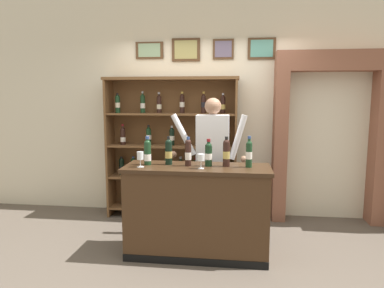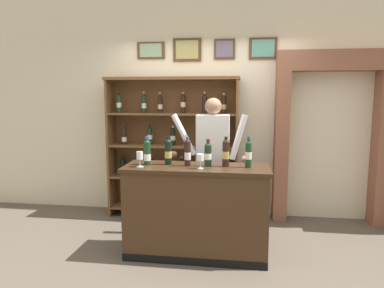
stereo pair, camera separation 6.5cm
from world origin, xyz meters
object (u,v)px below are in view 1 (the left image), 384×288
wine_shelf (172,144)px  tasting_counter (197,211)px  tasting_bottle_chianti (148,152)px  tasting_bottle_brunello (209,154)px  tasting_bottle_super_tuscan (249,153)px  wine_glass_spare (201,158)px  tasting_bottle_grappa (226,152)px  tasting_bottle_rosso (188,152)px  shopkeeper (212,153)px  wine_glass_left (140,156)px  tasting_bottle_vin_santo (169,151)px

wine_shelf → tasting_counter: wine_shelf is taller
tasting_bottle_chianti → tasting_bottle_brunello: bearing=0.8°
tasting_bottle_super_tuscan → wine_glass_spare: bearing=-164.4°
tasting_bottle_super_tuscan → tasting_bottle_grappa: bearing=175.8°
tasting_bottle_rosso → shopkeeper: bearing=68.3°
tasting_bottle_chianti → wine_glass_left: 0.14m
wine_shelf → tasting_counter: size_ratio=1.28×
tasting_bottle_super_tuscan → wine_glass_left: (-1.12, -0.13, -0.04)m
tasting_bottle_grappa → tasting_bottle_vin_santo: bearing=177.6°
tasting_bottle_super_tuscan → wine_glass_spare: (-0.48, -0.14, -0.04)m
tasting_bottle_rosso → wine_glass_left: 0.50m
tasting_bottle_chianti → tasting_bottle_brunello: size_ratio=1.06×
shopkeeper → tasting_bottle_super_tuscan: shopkeeper is taller
tasting_bottle_rosso → tasting_bottle_brunello: bearing=3.7°
tasting_bottle_super_tuscan → wine_glass_spare: tasting_bottle_super_tuscan is taller
tasting_counter → shopkeeper: 0.80m
wine_glass_spare → tasting_counter: bearing=115.2°
tasting_bottle_chianti → tasting_bottle_brunello: (0.65, 0.01, -0.00)m
tasting_counter → wine_glass_spare: (0.05, -0.11, 0.60)m
tasting_bottle_vin_santo → wine_glass_left: 0.32m
shopkeeper → tasting_bottle_grappa: bearing=-71.0°
shopkeeper → tasting_bottle_brunello: bearing=-90.5°
tasting_bottle_grappa → tasting_bottle_super_tuscan: bearing=-4.2°
shopkeeper → tasting_bottle_super_tuscan: bearing=-52.7°
tasting_bottle_vin_santo → tasting_counter: bearing=-11.5°
wine_shelf → tasting_counter: 1.41m
tasting_bottle_rosso → tasting_bottle_vin_santo: bearing=167.3°
tasting_counter → tasting_bottle_chianti: (-0.54, 0.02, 0.63)m
tasting_bottle_chianti → tasting_bottle_rosso: (0.44, -0.00, 0.01)m
tasting_bottle_chianti → wine_glass_spare: (0.59, -0.13, -0.03)m
tasting_counter → tasting_bottle_vin_santo: tasting_bottle_vin_santo is taller
tasting_bottle_grappa → tasting_counter: bearing=-172.8°
tasting_counter → tasting_bottle_super_tuscan: size_ratio=4.71×
tasting_bottle_grappa → wine_glass_spare: tasting_bottle_grappa is taller
tasting_bottle_vin_santo → tasting_bottle_grappa: bearing=-2.4°
shopkeeper → wine_glass_left: 0.98m
tasting_bottle_chianti → tasting_bottle_rosso: size_ratio=0.99×
tasting_bottle_chianti → tasting_bottle_grappa: 0.84m
tasting_counter → wine_glass_left: (-0.58, -0.11, 0.60)m
tasting_counter → tasting_bottle_brunello: size_ratio=5.32×
shopkeeper → tasting_bottle_rosso: 0.60m
tasting_bottle_chianti → wine_glass_spare: bearing=-12.8°
wine_glass_spare → shopkeeper: bearing=84.2°
shopkeeper → wine_glass_spare: bearing=-95.8°
shopkeeper → tasting_bottle_vin_santo: (-0.44, -0.50, 0.08)m
tasting_counter → tasting_bottle_rosso: bearing=171.5°
tasting_counter → tasting_bottle_grappa: tasting_bottle_grappa is taller
wine_glass_spare → tasting_bottle_vin_santo: bearing=154.2°
shopkeeper → wine_glass_left: size_ratio=10.42×
wine_glass_spare → tasting_bottle_chianti: bearing=167.2°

